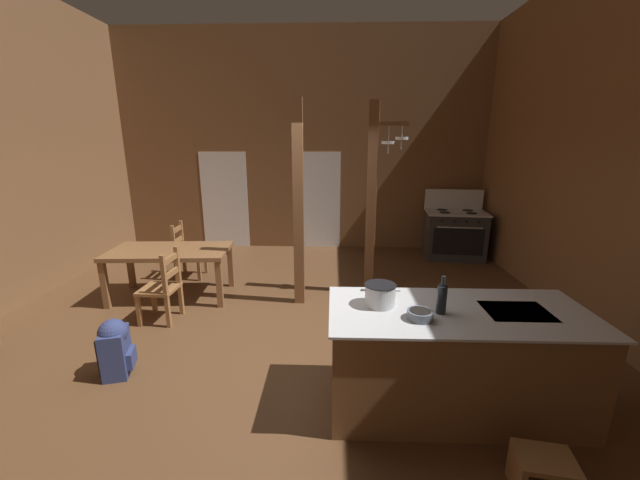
{
  "coord_description": "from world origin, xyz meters",
  "views": [
    {
      "loc": [
        0.64,
        -3.9,
        2.28
      ],
      "look_at": [
        0.49,
        0.7,
        1.05
      ],
      "focal_mm": 21.01,
      "sensor_mm": 36.0,
      "label": 1
    }
  ],
  "objects_px": {
    "stove_range": "(454,234)",
    "stockpot_on_counter": "(380,295)",
    "step_stool": "(543,473)",
    "ladderback_chair_by_post": "(187,252)",
    "ladderback_chair_near_window": "(163,288)",
    "mixing_bowl_on_counter": "(420,315)",
    "dining_table": "(170,255)",
    "kitchen_island": "(454,359)",
    "backpack": "(115,346)",
    "bottle_tall_on_counter": "(442,299)"
  },
  "relations": [
    {
      "from": "stove_range",
      "to": "ladderback_chair_near_window",
      "type": "xyz_separation_m",
      "value": [
        -4.61,
        -2.91,
        -0.03
      ]
    },
    {
      "from": "step_stool",
      "to": "ladderback_chair_by_post",
      "type": "xyz_separation_m",
      "value": [
        -3.87,
        3.99,
        0.27
      ]
    },
    {
      "from": "kitchen_island",
      "to": "stove_range",
      "type": "bearing_deg",
      "value": 72.82
    },
    {
      "from": "ladderback_chair_by_post",
      "to": "stockpot_on_counter",
      "type": "relative_size",
      "value": 2.81
    },
    {
      "from": "dining_table",
      "to": "ladderback_chair_by_post",
      "type": "relative_size",
      "value": 1.85
    },
    {
      "from": "kitchen_island",
      "to": "stove_range",
      "type": "distance_m",
      "value": 4.64
    },
    {
      "from": "ladderback_chair_by_post",
      "to": "stove_range",
      "type": "bearing_deg",
      "value": 14.98
    },
    {
      "from": "dining_table",
      "to": "ladderback_chair_near_window",
      "type": "bearing_deg",
      "value": -74.68
    },
    {
      "from": "dining_table",
      "to": "mixing_bowl_on_counter",
      "type": "xyz_separation_m",
      "value": [
        3.08,
        -2.46,
        0.3
      ]
    },
    {
      "from": "stockpot_on_counter",
      "to": "bottle_tall_on_counter",
      "type": "xyz_separation_m",
      "value": [
        0.48,
        -0.13,
        0.03
      ]
    },
    {
      "from": "step_stool",
      "to": "stockpot_on_counter",
      "type": "height_order",
      "value": "stockpot_on_counter"
    },
    {
      "from": "backpack",
      "to": "stockpot_on_counter",
      "type": "distance_m",
      "value": 2.66
    },
    {
      "from": "stockpot_on_counter",
      "to": "mixing_bowl_on_counter",
      "type": "distance_m",
      "value": 0.38
    },
    {
      "from": "ladderback_chair_by_post",
      "to": "backpack",
      "type": "relative_size",
      "value": 1.59
    },
    {
      "from": "bottle_tall_on_counter",
      "to": "stove_range",
      "type": "bearing_deg",
      "value": 71.06
    },
    {
      "from": "ladderback_chair_by_post",
      "to": "backpack",
      "type": "height_order",
      "value": "ladderback_chair_by_post"
    },
    {
      "from": "kitchen_island",
      "to": "bottle_tall_on_counter",
      "type": "relative_size",
      "value": 6.8
    },
    {
      "from": "kitchen_island",
      "to": "bottle_tall_on_counter",
      "type": "xyz_separation_m",
      "value": [
        -0.17,
        -0.06,
        0.59
      ]
    },
    {
      "from": "stove_range",
      "to": "stockpot_on_counter",
      "type": "relative_size",
      "value": 3.9
    },
    {
      "from": "ladderback_chair_near_window",
      "to": "ladderback_chair_by_post",
      "type": "relative_size",
      "value": 1.0
    },
    {
      "from": "backpack",
      "to": "bottle_tall_on_counter",
      "type": "height_order",
      "value": "bottle_tall_on_counter"
    },
    {
      "from": "kitchen_island",
      "to": "dining_table",
      "type": "xyz_separation_m",
      "value": [
        -3.44,
        2.29,
        0.19
      ]
    },
    {
      "from": "bottle_tall_on_counter",
      "to": "stockpot_on_counter",
      "type": "bearing_deg",
      "value": 164.57
    },
    {
      "from": "backpack",
      "to": "bottle_tall_on_counter",
      "type": "relative_size",
      "value": 1.87
    },
    {
      "from": "step_stool",
      "to": "stove_range",
      "type": "bearing_deg",
      "value": 78.96
    },
    {
      "from": "dining_table",
      "to": "ladderback_chair_by_post",
      "type": "distance_m",
      "value": 0.86
    },
    {
      "from": "backpack",
      "to": "mixing_bowl_on_counter",
      "type": "bearing_deg",
      "value": -10.3
    },
    {
      "from": "step_stool",
      "to": "dining_table",
      "type": "bearing_deg",
      "value": 140.17
    },
    {
      "from": "backpack",
      "to": "stockpot_on_counter",
      "type": "xyz_separation_m",
      "value": [
        2.55,
        -0.27,
        0.7
      ]
    },
    {
      "from": "kitchen_island",
      "to": "dining_table",
      "type": "relative_size",
      "value": 1.23
    },
    {
      "from": "backpack",
      "to": "stockpot_on_counter",
      "type": "relative_size",
      "value": 1.76
    },
    {
      "from": "kitchen_island",
      "to": "backpack",
      "type": "bearing_deg",
      "value": 173.88
    },
    {
      "from": "stove_range",
      "to": "mixing_bowl_on_counter",
      "type": "height_order",
      "value": "stove_range"
    },
    {
      "from": "ladderback_chair_by_post",
      "to": "bottle_tall_on_counter",
      "type": "height_order",
      "value": "bottle_tall_on_counter"
    },
    {
      "from": "stove_range",
      "to": "bottle_tall_on_counter",
      "type": "relative_size",
      "value": 4.15
    },
    {
      "from": "kitchen_island",
      "to": "stockpot_on_counter",
      "type": "bearing_deg",
      "value": 173.38
    },
    {
      "from": "stockpot_on_counter",
      "to": "mixing_bowl_on_counter",
      "type": "height_order",
      "value": "stockpot_on_counter"
    },
    {
      "from": "mixing_bowl_on_counter",
      "to": "ladderback_chair_by_post",
      "type": "bearing_deg",
      "value": 133.87
    },
    {
      "from": "kitchen_island",
      "to": "ladderback_chair_by_post",
      "type": "bearing_deg",
      "value": 138.51
    },
    {
      "from": "ladderback_chair_by_post",
      "to": "stockpot_on_counter",
      "type": "distance_m",
      "value": 4.23
    },
    {
      "from": "step_stool",
      "to": "kitchen_island",
      "type": "bearing_deg",
      "value": 111.22
    },
    {
      "from": "ladderback_chair_near_window",
      "to": "ladderback_chair_by_post",
      "type": "xyz_separation_m",
      "value": [
        -0.29,
        1.6,
        0.0
      ]
    },
    {
      "from": "step_stool",
      "to": "mixing_bowl_on_counter",
      "type": "bearing_deg",
      "value": 135.23
    },
    {
      "from": "step_stool",
      "to": "ladderback_chair_near_window",
      "type": "xyz_separation_m",
      "value": [
        -3.57,
        2.39,
        0.27
      ]
    },
    {
      "from": "stove_range",
      "to": "ladderback_chair_near_window",
      "type": "distance_m",
      "value": 5.45
    },
    {
      "from": "step_stool",
      "to": "ladderback_chair_by_post",
      "type": "distance_m",
      "value": 5.56
    },
    {
      "from": "mixing_bowl_on_counter",
      "to": "backpack",
      "type": "bearing_deg",
      "value": 169.7
    },
    {
      "from": "ladderback_chair_near_window",
      "to": "mixing_bowl_on_counter",
      "type": "height_order",
      "value": "mixing_bowl_on_counter"
    },
    {
      "from": "step_stool",
      "to": "backpack",
      "type": "relative_size",
      "value": 0.67
    },
    {
      "from": "kitchen_island",
      "to": "stove_range",
      "type": "height_order",
      "value": "stove_range"
    }
  ]
}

